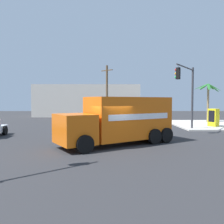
% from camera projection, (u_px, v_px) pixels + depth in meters
% --- Properties ---
extents(ground_plane, '(100.00, 100.00, 0.00)m').
position_uv_depth(ground_plane, '(112.00, 147.00, 14.27)').
color(ground_plane, '#2B2B2D').
extents(sidewalk_corner_far, '(10.87, 10.87, 0.14)m').
position_uv_depth(sidewalk_corner_far, '(220.00, 124.00, 26.95)').
color(sidewalk_corner_far, beige).
rests_on(sidewalk_corner_far, ground).
extents(delivery_truck, '(7.76, 6.18, 3.05)m').
position_uv_depth(delivery_truck, '(120.00, 120.00, 15.04)').
color(delivery_truck, orange).
rests_on(delivery_truck, ground).
extents(traffic_light_secondary, '(2.77, 3.87, 5.89)m').
position_uv_depth(traffic_light_secondary, '(188.00, 87.00, 21.28)').
color(traffic_light_secondary, '#38383D').
rests_on(traffic_light_secondary, sidewalk_corner_far).
extents(vending_machine_red, '(1.13, 1.17, 1.85)m').
position_uv_depth(vending_machine_red, '(213.00, 117.00, 24.34)').
color(vending_machine_red, yellow).
rests_on(vending_machine_red, sidewalk_corner_far).
extents(palm_tree_far, '(3.14, 3.21, 4.88)m').
position_uv_depth(palm_tree_far, '(208.00, 95.00, 29.32)').
color(palm_tree_far, '#7A6647').
rests_on(palm_tree_far, sidewalk_corner_far).
extents(utility_pole, '(1.66, 1.62, 7.89)m').
position_uv_depth(utility_pole, '(107.00, 92.00, 33.50)').
color(utility_pole, brown).
rests_on(utility_pole, ground).
extents(building_backdrop, '(18.51, 6.00, 5.64)m').
position_uv_depth(building_backdrop, '(88.00, 101.00, 42.34)').
color(building_backdrop, beige).
rests_on(building_backdrop, ground).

